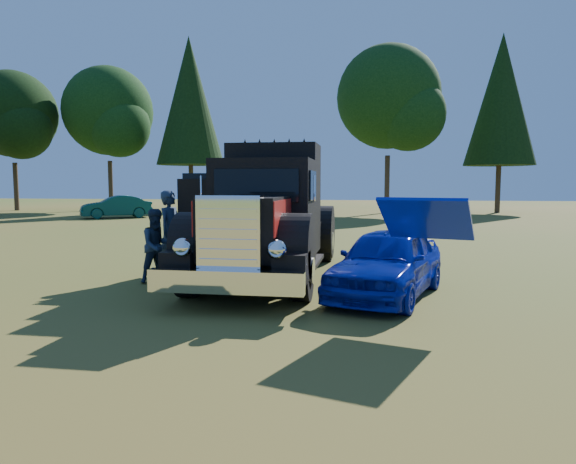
% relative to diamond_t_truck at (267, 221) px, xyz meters
% --- Properties ---
extents(ground, '(120.00, 120.00, 0.00)m').
position_rel_diamond_t_truck_xyz_m(ground, '(-0.57, -3.07, -1.28)').
color(ground, '#355A1A').
rests_on(ground, ground).
extents(treeline, '(72.10, 24.04, 13.84)m').
position_rel_diamond_t_truck_xyz_m(treeline, '(-5.25, 23.95, 6.59)').
color(treeline, '#2D2116').
rests_on(treeline, ground).
extents(diamond_t_truck, '(3.38, 7.16, 3.00)m').
position_rel_diamond_t_truck_xyz_m(diamond_t_truck, '(0.00, 0.00, 0.00)').
color(diamond_t_truck, black).
rests_on(diamond_t_truck, ground).
extents(hotrod_coupe, '(2.56, 4.28, 1.89)m').
position_rel_diamond_t_truck_xyz_m(hotrod_coupe, '(2.57, -1.46, -0.63)').
color(hotrod_coupe, '#0807A1').
rests_on(hotrod_coupe, ground).
extents(spectator_near, '(0.63, 0.80, 1.94)m').
position_rel_diamond_t_truck_xyz_m(spectator_near, '(-2.28, 0.14, -0.31)').
color(spectator_near, '#21374F').
rests_on(spectator_near, ground).
extents(spectator_far, '(0.95, 0.96, 1.56)m').
position_rel_diamond_t_truck_xyz_m(spectator_far, '(-2.20, -0.80, -0.50)').
color(spectator_far, '#1F2649').
rests_on(spectator_far, ground).
extents(distant_teal_car, '(4.26, 3.60, 1.38)m').
position_rel_diamond_t_truck_xyz_m(distant_teal_car, '(-13.27, 18.62, -0.59)').
color(distant_teal_car, '#0B4543').
rests_on(distant_teal_car, ground).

